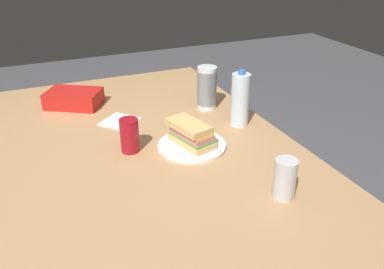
# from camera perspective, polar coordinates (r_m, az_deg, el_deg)

# --- Properties ---
(dining_table) EXTENTS (1.68, 1.05, 0.77)m
(dining_table) POSITION_cam_1_polar(r_m,az_deg,el_deg) (1.47, -6.14, -5.17)
(dining_table) COLOR tan
(dining_table) RESTS_ON ground_plane
(paper_plate) EXTENTS (0.25, 0.25, 0.01)m
(paper_plate) POSITION_cam_1_polar(r_m,az_deg,el_deg) (1.44, 0.00, -1.56)
(paper_plate) COLOR white
(paper_plate) RESTS_ON dining_table
(sandwich) EXTENTS (0.20, 0.14, 0.08)m
(sandwich) POSITION_cam_1_polar(r_m,az_deg,el_deg) (1.42, -0.15, 0.13)
(sandwich) COLOR #DBB26B
(sandwich) RESTS_ON paper_plate
(soda_can_red) EXTENTS (0.07, 0.07, 0.12)m
(soda_can_red) POSITION_cam_1_polar(r_m,az_deg,el_deg) (1.41, -8.88, -0.13)
(soda_can_red) COLOR maroon
(soda_can_red) RESTS_ON dining_table
(chip_bag) EXTENTS (0.25, 0.27, 0.07)m
(chip_bag) POSITION_cam_1_polar(r_m,az_deg,el_deg) (1.85, -16.46, 4.95)
(chip_bag) COLOR red
(chip_bag) RESTS_ON dining_table
(water_bottle_tall) EXTENTS (0.07, 0.07, 0.23)m
(water_bottle_tall) POSITION_cam_1_polar(r_m,az_deg,el_deg) (1.59, 6.86, 4.96)
(water_bottle_tall) COLOR silver
(water_bottle_tall) RESTS_ON dining_table
(plastic_cup_stack) EXTENTS (0.08, 0.08, 0.18)m
(plastic_cup_stack) POSITION_cam_1_polar(r_m,az_deg,el_deg) (1.74, 2.13, 6.67)
(plastic_cup_stack) COLOR silver
(plastic_cup_stack) RESTS_ON dining_table
(soda_can_silver) EXTENTS (0.07, 0.07, 0.12)m
(soda_can_silver) POSITION_cam_1_polar(r_m,az_deg,el_deg) (1.19, 13.07, -6.13)
(soda_can_silver) COLOR silver
(soda_can_silver) RESTS_ON dining_table
(paper_napkin) EXTENTS (0.18, 0.18, 0.01)m
(paper_napkin) POSITION_cam_1_polar(r_m,az_deg,el_deg) (1.66, -10.18, 1.84)
(paper_napkin) COLOR white
(paper_napkin) RESTS_ON dining_table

